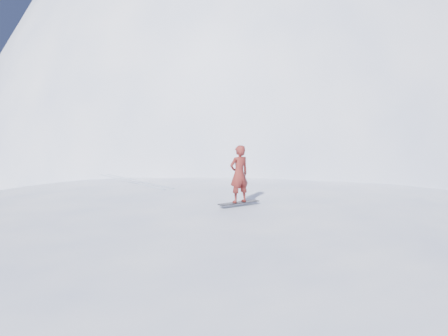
% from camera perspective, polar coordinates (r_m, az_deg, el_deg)
% --- Properties ---
extents(ground, '(400.00, 400.00, 0.00)m').
position_cam_1_polar(ground, '(15.00, -0.41, -13.45)').
color(ground, white).
rests_on(ground, ground).
extents(near_ridge, '(36.00, 28.00, 4.80)m').
position_cam_1_polar(near_ridge, '(17.95, -2.52, -10.04)').
color(near_ridge, white).
rests_on(near_ridge, ground).
extents(summit_peak, '(60.00, 56.00, 56.00)m').
position_cam_1_polar(summit_peak, '(48.27, 6.57, 0.51)').
color(summit_peak, white).
rests_on(summit_peak, ground).
extents(peak_shoulder, '(28.00, 24.00, 18.00)m').
position_cam_1_polar(peak_shoulder, '(36.79, -2.69, -1.38)').
color(peak_shoulder, white).
rests_on(peak_shoulder, ground).
extents(wind_bumps, '(16.00, 14.40, 1.00)m').
position_cam_1_polar(wind_bumps, '(16.53, -5.90, -11.55)').
color(wind_bumps, white).
rests_on(wind_bumps, ground).
extents(snowboard, '(1.53, 0.29, 0.03)m').
position_cam_1_polar(snowboard, '(13.63, 2.16, -4.97)').
color(snowboard, black).
rests_on(snowboard, near_ridge).
extents(snowboarder, '(0.71, 0.47, 1.94)m').
position_cam_1_polar(snowboarder, '(13.46, 2.18, -0.86)').
color(snowboarder, maroon).
rests_on(snowboarder, snowboard).
extents(board_tracks, '(1.59, 5.90, 0.04)m').
position_cam_1_polar(board_tracks, '(19.02, -12.87, -1.78)').
color(board_tracks, silver).
rests_on(board_tracks, ground).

